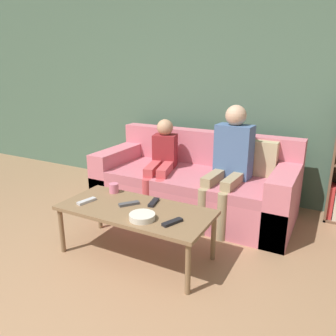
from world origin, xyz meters
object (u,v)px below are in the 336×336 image
cup_near (114,188)px  snack_bowl (142,217)px  coffee_table (135,213)px  tv_remote_2 (87,201)px  tv_remote_1 (172,222)px  person_child (162,160)px  tv_remote_3 (154,202)px  person_adult (230,157)px  tv_remote_0 (129,204)px  couch (195,186)px

cup_near → snack_bowl: 0.63m
coffee_table → cup_near: cup_near is taller
tv_remote_2 → tv_remote_1: bearing=11.9°
person_child → tv_remote_1: size_ratio=5.62×
cup_near → snack_bowl: size_ratio=0.44×
tv_remote_2 → tv_remote_3: same height
person_adult → tv_remote_3: (-0.38, -0.83, -0.24)m
cup_near → snack_bowl: bearing=-33.6°
cup_near → tv_remote_0: bearing=-31.3°
person_child → cup_near: size_ratio=11.40×
coffee_table → tv_remote_0: size_ratio=7.69×
couch → tv_remote_0: (-0.14, -1.04, 0.15)m
tv_remote_1 → person_adult: bearing=108.9°
snack_bowl → couch: bearing=94.7°
snack_bowl → person_adult: bearing=74.8°
tv_remote_2 → snack_bowl: 0.59m
tv_remote_3 → snack_bowl: (0.08, -0.30, 0.01)m
coffee_table → person_child: 1.00m
tv_remote_1 → tv_remote_3: bearing=163.4°
cup_near → tv_remote_2: bearing=-102.2°
tv_remote_0 → tv_remote_3: same height
cup_near → tv_remote_3: size_ratio=0.49×
person_adult → tv_remote_3: size_ratio=6.69×
cup_near → tv_remote_2: size_ratio=0.49×
person_adult → snack_bowl: (-0.31, -1.13, -0.23)m
cup_near → tv_remote_2: cup_near is taller
person_child → tv_remote_1: (0.67, -1.05, -0.13)m
person_adult → tv_remote_1: bearing=-90.7°
tv_remote_1 → person_child: bearing=145.4°
tv_remote_0 → snack_bowl: bearing=1.9°
tv_remote_1 → tv_remote_2: bearing=-157.8°
person_adult → couch: bearing=171.4°
person_child → cup_near: bearing=-111.1°
cup_near → tv_remote_1: 0.82m
snack_bowl → tv_remote_3: bearing=104.3°
cup_near → tv_remote_3: (0.45, -0.05, -0.03)m
coffee_table → tv_remote_2: size_ratio=7.12×
snack_bowl → person_child: bearing=111.8°
coffee_table → tv_remote_2: bearing=-168.4°
couch → snack_bowl: bearing=-85.3°
person_adult → tv_remote_1: person_adult is taller
coffee_table → person_adult: (0.47, 0.99, 0.29)m
couch → tv_remote_2: couch is taller
tv_remote_3 → person_adult: bearing=53.3°
coffee_table → tv_remote_1: tv_remote_1 is taller
person_adult → tv_remote_0: size_ratio=7.22×
couch → tv_remote_1: (0.33, -1.17, 0.15)m
cup_near → snack_bowl: cup_near is taller
coffee_table → person_child: size_ratio=1.27×
coffee_table → snack_bowl: (0.16, -0.14, 0.06)m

